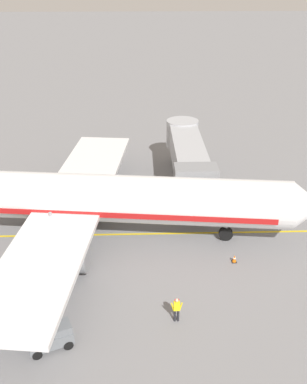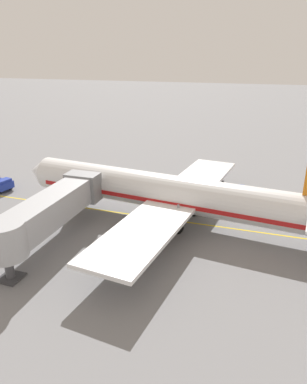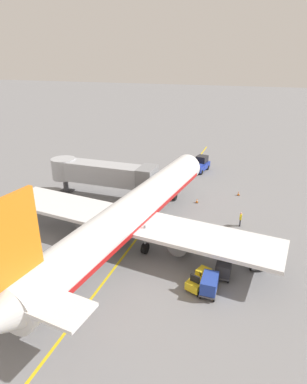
{
  "view_description": "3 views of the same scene",
  "coord_description": "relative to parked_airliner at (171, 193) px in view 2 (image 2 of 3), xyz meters",
  "views": [
    {
      "loc": [
        31.39,
        4.0,
        19.45
      ],
      "look_at": [
        -1.68,
        5.05,
        2.95
      ],
      "focal_mm": 42.54,
      "sensor_mm": 36.0,
      "label": 1
    },
    {
      "loc": [
        -33.78,
        -9.84,
        16.71
      ],
      "look_at": [
        -2.41,
        0.47,
        3.98
      ],
      "focal_mm": 33.44,
      "sensor_mm": 36.0,
      "label": 2
    },
    {
      "loc": [
        11.56,
        -28.42,
        17.98
      ],
      "look_at": [
        0.64,
        3.19,
        4.06
      ],
      "focal_mm": 30.61,
      "sensor_mm": 36.0,
      "label": 3
    }
  ],
  "objects": [
    {
      "name": "gate_lead_in_line",
      "position": [
        0.28,
        0.74,
        -3.18
      ],
      "size": [
        0.24,
        80.0,
        0.01
      ],
      "primitive_type": "cube",
      "color": "gold",
      "rests_on": "ground"
    },
    {
      "name": "ground_crew_wing_walker",
      "position": [
        10.38,
        6.81,
        -2.23
      ],
      "size": [
        0.25,
        0.72,
        1.69
      ],
      "color": "#232328",
      "rests_on": "ground"
    },
    {
      "name": "baggage_tug_lead",
      "position": [
        8.18,
        -5.28,
        -2.47
      ],
      "size": [
        2.0,
        2.76,
        1.62
      ],
      "color": "gold",
      "rests_on": "ground"
    },
    {
      "name": "ground_plane",
      "position": [
        0.28,
        0.74,
        -3.19
      ],
      "size": [
        400.0,
        400.0,
        0.0
      ],
      "primitive_type": "plane",
      "color": "slate"
    },
    {
      "name": "baggage_cart_second_in_train",
      "position": [
        9.08,
        -5.83,
        -2.24
      ],
      "size": [
        1.33,
        2.91,
        1.58
      ],
      "color": "#4C4C51",
      "rests_on": "ground"
    },
    {
      "name": "safety_cone_nose_left",
      "position": [
        4.38,
        11.51,
        -2.9
      ],
      "size": [
        0.36,
        0.36,
        0.59
      ],
      "color": "black",
      "rests_on": "ground"
    },
    {
      "name": "safety_cone_nose_right",
      "position": [
        9.34,
        15.85,
        -2.9
      ],
      "size": [
        0.36,
        0.36,
        0.59
      ],
      "color": "black",
      "rests_on": "ground"
    },
    {
      "name": "baggage_tug_trailing",
      "position": [
        12.27,
        -0.39,
        -2.47
      ],
      "size": [
        2.06,
        2.77,
        1.62
      ],
      "color": "slate",
      "rests_on": "ground"
    },
    {
      "name": "baggage_cart_front",
      "position": [
        9.86,
        -3.14,
        -2.24
      ],
      "size": [
        1.33,
        2.91,
        1.58
      ],
      "color": "#4C4C51",
      "rests_on": "ground"
    },
    {
      "name": "parked_airliner",
      "position": [
        0.0,
        0.0,
        0.0
      ],
      "size": [
        30.4,
        37.34,
        10.63
      ],
      "color": "white",
      "rests_on": "ground"
    },
    {
      "name": "jet_bridge",
      "position": [
        -8.24,
        9.25,
        0.27
      ],
      "size": [
        15.04,
        3.5,
        4.98
      ],
      "color": "#A8AAAF",
      "rests_on": "ground"
    }
  ]
}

